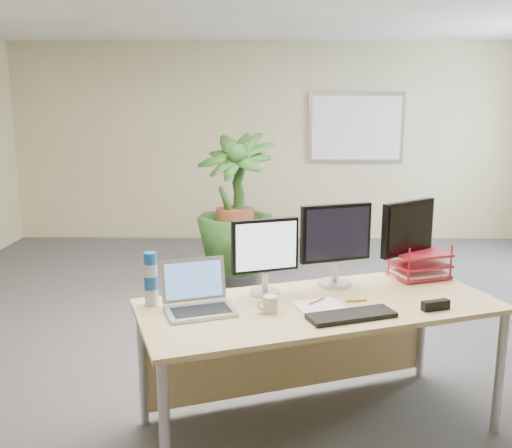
{
  "coord_description": "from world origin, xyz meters",
  "views": [
    {
      "loc": [
        -0.07,
        -3.89,
        1.87
      ],
      "look_at": [
        -0.12,
        0.35,
        0.97
      ],
      "focal_mm": 40.0,
      "sensor_mm": 36.0,
      "label": 1
    }
  ],
  "objects_px": {
    "desk": "(311,324)",
    "laptop": "(198,298)",
    "floor_plant": "(235,214)",
    "monitor_left": "(265,251)",
    "monitor_right": "(336,239)"
  },
  "relations": [
    {
      "from": "desk",
      "to": "monitor_right",
      "type": "distance_m",
      "value": 0.54
    },
    {
      "from": "desk",
      "to": "laptop",
      "type": "xyz_separation_m",
      "value": [
        -0.64,
        -0.2,
        0.23
      ]
    },
    {
      "from": "desk",
      "to": "laptop",
      "type": "height_order",
      "value": "laptop"
    },
    {
      "from": "floor_plant",
      "to": "monitor_left",
      "type": "relative_size",
      "value": 3.34
    },
    {
      "from": "desk",
      "to": "floor_plant",
      "type": "bearing_deg",
      "value": 102.16
    },
    {
      "from": "floor_plant",
      "to": "monitor_left",
      "type": "xyz_separation_m",
      "value": [
        0.3,
        -2.6,
        0.28
      ]
    },
    {
      "from": "desk",
      "to": "laptop",
      "type": "relative_size",
      "value": 4.89
    },
    {
      "from": "floor_plant",
      "to": "monitor_right",
      "type": "relative_size",
      "value": 2.96
    },
    {
      "from": "desk",
      "to": "monitor_left",
      "type": "relative_size",
      "value": 4.85
    },
    {
      "from": "monitor_left",
      "to": "laptop",
      "type": "height_order",
      "value": "monitor_left"
    },
    {
      "from": "monitor_left",
      "to": "laptop",
      "type": "relative_size",
      "value": 1.01
    },
    {
      "from": "floor_plant",
      "to": "laptop",
      "type": "distance_m",
      "value": 2.87
    },
    {
      "from": "monitor_right",
      "to": "monitor_left",
      "type": "bearing_deg",
      "value": -158.76
    },
    {
      "from": "desk",
      "to": "monitor_right",
      "type": "xyz_separation_m",
      "value": [
        0.16,
        0.23,
        0.45
      ]
    },
    {
      "from": "desk",
      "to": "laptop",
      "type": "bearing_deg",
      "value": -162.54
    }
  ]
}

